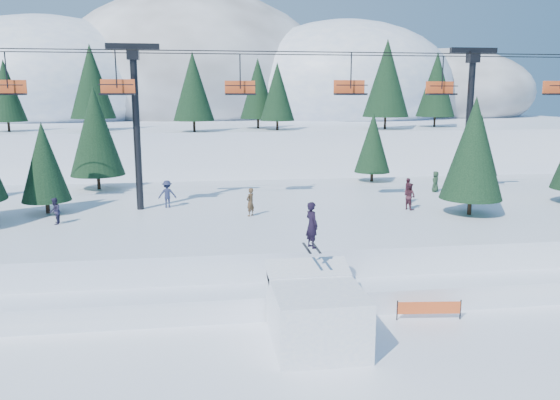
{
  "coord_description": "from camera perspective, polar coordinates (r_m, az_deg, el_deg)",
  "views": [
    {
      "loc": [
        -4.95,
        -17.14,
        9.73
      ],
      "look_at": [
        -1.66,
        6.0,
        5.2
      ],
      "focal_mm": 35.0,
      "sensor_mm": 36.0,
      "label": 1
    }
  ],
  "objects": [
    {
      "name": "ground",
      "position": [
        20.32,
        7.4,
        -17.74
      ],
      "size": [
        160.0,
        160.0,
        0.0
      ],
      "primitive_type": "plane",
      "color": "white",
      "rests_on": "ground"
    },
    {
      "name": "mid_shelf",
      "position": [
        36.48,
        -0.07,
        -2.47
      ],
      "size": [
        70.0,
        22.0,
        2.5
      ],
      "primitive_type": "cube",
      "color": "white",
      "rests_on": "ground"
    },
    {
      "name": "berm",
      "position": [
        27.21,
        2.91,
        -8.76
      ],
      "size": [
        70.0,
        6.0,
        1.1
      ],
      "primitive_type": "cube",
      "color": "white",
      "rests_on": "ground"
    },
    {
      "name": "mountain_ridge",
      "position": [
        90.51,
        -8.32,
        10.79
      ],
      "size": [
        119.0,
        60.63,
        26.46
      ],
      "color": "white",
      "rests_on": "ground"
    },
    {
      "name": "jump_kicker",
      "position": [
        22.09,
        3.75,
        -11.49
      ],
      "size": [
        3.46,
        4.71,
        5.42
      ],
      "color": "white",
      "rests_on": "ground"
    },
    {
      "name": "chairlift",
      "position": [
        35.81,
        2.65,
        10.3
      ],
      "size": [
        46.0,
        3.21,
        10.28
      ],
      "color": "black",
      "rests_on": "mid_shelf"
    },
    {
      "name": "conifer_stand",
      "position": [
        36.28,
        -0.24,
        6.78
      ],
      "size": [
        61.34,
        16.75,
        10.25
      ],
      "color": "black",
      "rests_on": "mid_shelf"
    },
    {
      "name": "distant_skiers",
      "position": [
        35.34,
        0.21,
        0.56
      ],
      "size": [
        26.39,
        7.77,
        1.77
      ],
      "color": "#48202D",
      "rests_on": "mid_shelf"
    },
    {
      "name": "banner_near",
      "position": [
        25.19,
        15.3,
        -10.83
      ],
      "size": [
        2.84,
        0.37,
        0.9
      ],
      "color": "black",
      "rests_on": "ground"
    },
    {
      "name": "banner_far",
      "position": [
        30.17,
        25.0,
        -7.83
      ],
      "size": [
        2.81,
        0.57,
        0.9
      ],
      "color": "black",
      "rests_on": "ground"
    }
  ]
}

